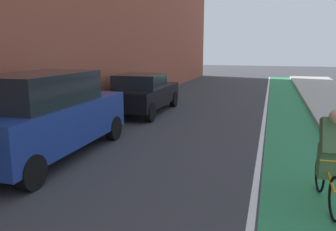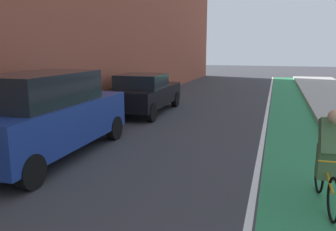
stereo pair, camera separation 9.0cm
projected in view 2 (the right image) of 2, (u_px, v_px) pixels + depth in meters
name	position (u px, v px, depth m)	size (l,w,h in m)	color
ground_plane	(199.00, 127.00, 10.81)	(82.89, 82.89, 0.00)	#38383D
bike_lane_paint	(292.00, 121.00, 11.79)	(1.60, 37.68, 0.00)	#2D8451
lane_divider_stripe	(266.00, 119.00, 12.06)	(0.12, 37.68, 0.00)	white
parked_suv_blue	(47.00, 114.00, 7.67)	(1.96, 4.67, 1.98)	navy
parked_sedan_black	(143.00, 93.00, 13.19)	(2.07, 4.41, 1.53)	black
cyclist_mid	(328.00, 155.00, 5.29)	(0.48, 1.72, 1.62)	black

